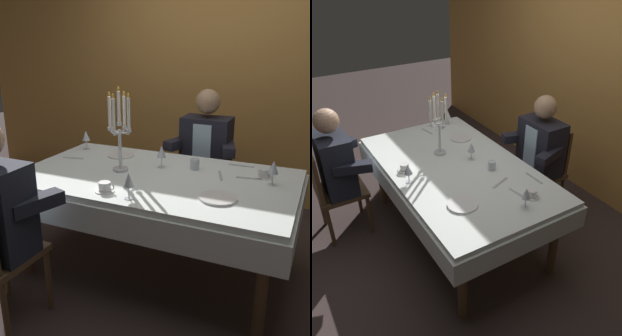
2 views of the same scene
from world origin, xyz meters
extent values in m
plane|color=#392D2B|center=(0.00, 0.00, 0.00)|extent=(12.00, 12.00, 0.00)
cube|color=#D09145|center=(0.00, 1.66, 1.35)|extent=(6.00, 0.12, 2.70)
cube|color=white|center=(0.00, 0.00, 0.72)|extent=(1.90, 1.10, 0.04)
cube|color=white|center=(0.00, 0.00, 0.61)|extent=(1.94, 1.14, 0.18)
cylinder|color=brown|center=(-0.83, -0.43, 0.35)|extent=(0.07, 0.07, 0.70)
cylinder|color=brown|center=(0.83, -0.43, 0.35)|extent=(0.07, 0.07, 0.70)
cylinder|color=brown|center=(-0.83, 0.43, 0.35)|extent=(0.07, 0.07, 0.70)
cylinder|color=brown|center=(0.83, 0.43, 0.35)|extent=(0.07, 0.07, 0.70)
cylinder|color=silver|center=(-0.27, -0.01, 0.75)|extent=(0.11, 0.11, 0.02)
cylinder|color=silver|center=(-0.27, -0.01, 0.90)|extent=(0.02, 0.02, 0.28)
cylinder|color=silver|center=(-0.27, -0.01, 1.08)|extent=(0.04, 0.04, 0.02)
cylinder|color=white|center=(-0.27, -0.01, 1.20)|extent=(0.02, 0.02, 0.21)
ellipsoid|color=yellow|center=(-0.27, -0.01, 1.32)|extent=(0.02, 0.02, 0.03)
cylinder|color=silver|center=(-0.23, -0.01, 1.02)|extent=(0.08, 0.01, 0.01)
cylinder|color=silver|center=(-0.20, -0.01, 1.04)|extent=(0.04, 0.04, 0.02)
cylinder|color=white|center=(-0.20, -0.01, 1.16)|extent=(0.02, 0.02, 0.21)
ellipsoid|color=yellow|center=(-0.20, -0.01, 1.28)|extent=(0.02, 0.02, 0.03)
cylinder|color=silver|center=(-0.27, 0.02, 1.02)|extent=(0.01, 0.07, 0.01)
cylinder|color=silver|center=(-0.27, 0.06, 1.04)|extent=(0.04, 0.04, 0.02)
cylinder|color=white|center=(-0.27, 0.06, 1.16)|extent=(0.02, 0.02, 0.21)
ellipsoid|color=yellow|center=(-0.27, 0.06, 1.28)|extent=(0.02, 0.02, 0.03)
cylinder|color=silver|center=(-0.31, -0.01, 1.02)|extent=(0.07, 0.01, 0.01)
cylinder|color=silver|center=(-0.35, -0.01, 1.04)|extent=(0.04, 0.04, 0.02)
cylinder|color=white|center=(-0.35, -0.01, 1.16)|extent=(0.02, 0.02, 0.21)
ellipsoid|color=yellow|center=(-0.35, -0.01, 1.28)|extent=(0.02, 0.02, 0.03)
cylinder|color=silver|center=(-0.27, -0.05, 1.02)|extent=(0.01, 0.07, 0.01)
cylinder|color=silver|center=(-0.27, -0.09, 1.04)|extent=(0.04, 0.04, 0.02)
cylinder|color=white|center=(-0.27, -0.09, 1.16)|extent=(0.02, 0.02, 0.21)
ellipsoid|color=yellow|center=(-0.27, -0.09, 1.28)|extent=(0.02, 0.02, 0.03)
cylinder|color=white|center=(-0.45, 0.31, 0.75)|extent=(0.21, 0.21, 0.01)
cylinder|color=white|center=(0.51, -0.23, 0.75)|extent=(0.23, 0.23, 0.01)
cylinder|color=silver|center=(-0.03, 0.18, 0.74)|extent=(0.06, 0.06, 0.00)
cylinder|color=silver|center=(-0.03, 0.18, 0.78)|extent=(0.01, 0.01, 0.07)
cone|color=silver|center=(-0.03, 0.18, 0.86)|extent=(0.07, 0.07, 0.08)
cylinder|color=silver|center=(-0.82, 0.36, 0.74)|extent=(0.06, 0.06, 0.00)
cylinder|color=silver|center=(-0.82, 0.36, 0.78)|extent=(0.01, 0.01, 0.07)
cone|color=silver|center=(-0.82, 0.36, 0.86)|extent=(0.07, 0.07, 0.08)
cylinder|color=#E0D172|center=(-0.82, 0.36, 0.84)|extent=(0.04, 0.04, 0.03)
cylinder|color=silver|center=(0.03, -0.45, 0.74)|extent=(0.06, 0.06, 0.00)
cylinder|color=silver|center=(0.03, -0.45, 0.78)|extent=(0.01, 0.01, 0.07)
cone|color=silver|center=(0.03, -0.45, 0.86)|extent=(0.07, 0.07, 0.08)
cylinder|color=#E0D172|center=(0.03, -0.45, 0.84)|extent=(0.04, 0.04, 0.03)
cylinder|color=silver|center=(0.76, 0.14, 0.74)|extent=(0.06, 0.06, 0.00)
cylinder|color=silver|center=(0.76, 0.14, 0.78)|extent=(0.01, 0.01, 0.07)
cone|color=silver|center=(0.76, 0.14, 0.86)|extent=(0.07, 0.07, 0.08)
cylinder|color=silver|center=(0.21, 0.23, 0.78)|extent=(0.07, 0.07, 0.08)
cylinder|color=white|center=(0.69, 0.26, 0.74)|extent=(0.12, 0.12, 0.01)
cylinder|color=white|center=(0.69, 0.26, 0.77)|extent=(0.08, 0.08, 0.05)
torus|color=white|center=(0.74, 0.26, 0.78)|extent=(0.04, 0.01, 0.04)
cylinder|color=white|center=(-0.17, -0.41, 0.74)|extent=(0.12, 0.12, 0.01)
cylinder|color=white|center=(-0.17, -0.41, 0.77)|extent=(0.08, 0.08, 0.05)
torus|color=white|center=(-0.12, -0.41, 0.78)|extent=(0.04, 0.01, 0.04)
cube|color=#B7B7BC|center=(0.41, 0.17, 0.74)|extent=(0.08, 0.18, 0.01)
cube|color=#B7B7BC|center=(0.60, 0.20, 0.74)|extent=(0.17, 0.05, 0.01)
cube|color=#B7B7BC|center=(-0.76, 0.09, 0.74)|extent=(0.17, 0.05, 0.01)
cube|color=#B7B7BC|center=(0.50, 0.45, 0.74)|extent=(0.19, 0.02, 0.01)
cylinder|color=brown|center=(-0.42, -0.70, 0.21)|extent=(0.04, 0.04, 0.42)
cylinder|color=brown|center=(-0.78, -0.70, 0.21)|extent=(0.04, 0.04, 0.42)
cylinder|color=brown|center=(-0.42, -1.06, 0.21)|extent=(0.04, 0.04, 0.42)
cube|color=brown|center=(-0.60, -0.88, 0.44)|extent=(0.42, 0.42, 0.04)
cube|color=#879EB4|center=(-0.60, -0.75, 0.76)|extent=(0.16, 0.01, 0.40)
cube|color=black|center=(-0.38, -0.78, 0.77)|extent=(0.19, 0.34, 0.08)
cylinder|color=brown|center=(-0.09, 0.70, 0.21)|extent=(0.04, 0.04, 0.42)
cylinder|color=brown|center=(0.27, 0.70, 0.21)|extent=(0.04, 0.04, 0.42)
cylinder|color=brown|center=(-0.09, 1.06, 0.21)|extent=(0.04, 0.04, 0.42)
cylinder|color=brown|center=(0.27, 1.06, 0.21)|extent=(0.04, 0.04, 0.42)
cube|color=brown|center=(0.09, 0.88, 0.44)|extent=(0.42, 0.42, 0.04)
cube|color=brown|center=(0.09, 1.07, 0.68)|extent=(0.38, 0.04, 0.44)
cube|color=black|center=(0.09, 0.88, 0.73)|extent=(0.42, 0.26, 0.54)
cube|color=silver|center=(0.09, 0.75, 0.76)|extent=(0.16, 0.01, 0.40)
sphere|color=tan|center=(0.09, 0.88, 1.14)|extent=(0.21, 0.21, 0.21)
cube|color=black|center=(-0.13, 0.78, 0.77)|extent=(0.19, 0.34, 0.08)
cube|color=black|center=(0.31, 0.78, 0.77)|extent=(0.19, 0.34, 0.08)
camera|label=1|loc=(1.04, -2.31, 1.64)|focal=41.36mm
camera|label=2|loc=(2.32, -1.29, 2.31)|focal=38.29mm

